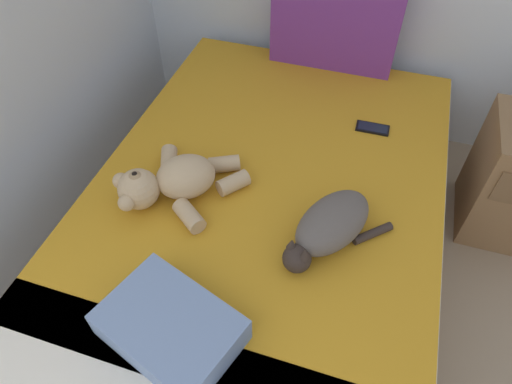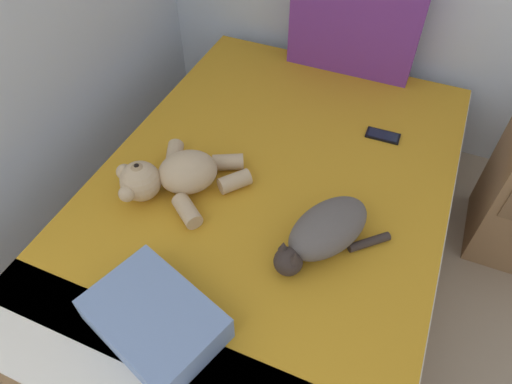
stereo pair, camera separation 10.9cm
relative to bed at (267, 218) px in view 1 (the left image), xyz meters
The scene contains 6 objects.
bed is the anchor object (origin of this frame).
patterned_cushion 1.06m from the bed, 86.16° to the left, with size 0.63×0.13×0.53m.
cat 0.47m from the bed, 36.00° to the right, with size 0.38×0.41×0.15m.
teddy_bear 0.49m from the bed, 152.27° to the right, with size 0.49×0.43×0.17m.
cell_phone 0.63m from the bed, 52.30° to the left, with size 0.15×0.07×0.01m.
throw_pillow 0.78m from the bed, 97.52° to the right, with size 0.40×0.28×0.11m, color #728CB7.
Camera 1 is at (1.37, 1.58, 1.80)m, focal length 31.78 mm.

